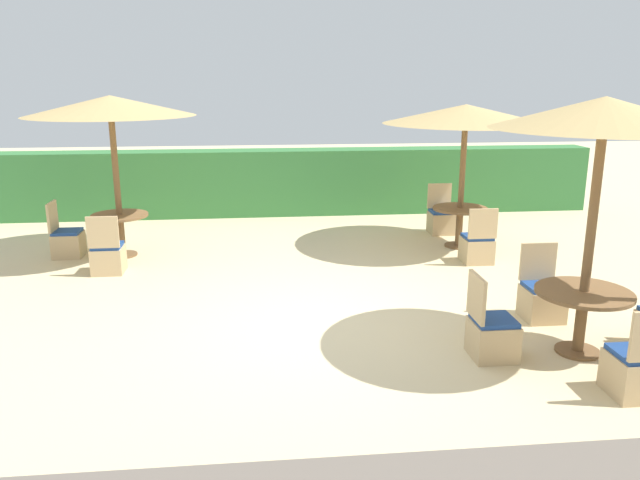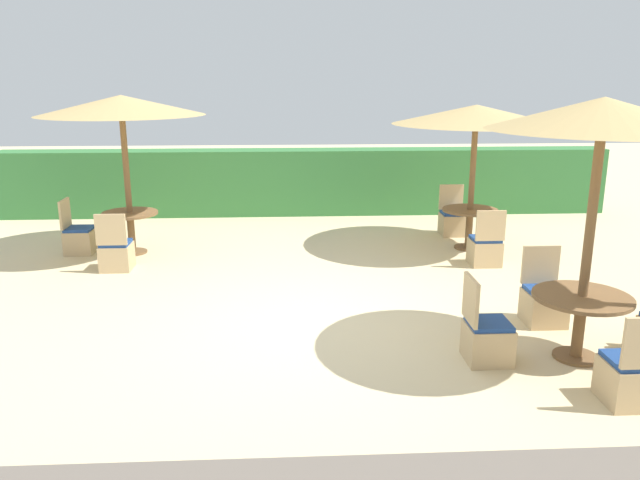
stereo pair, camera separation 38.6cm
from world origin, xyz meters
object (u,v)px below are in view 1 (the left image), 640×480
at_px(patio_chair_front_right_north, 542,299).
at_px(patio_chair_back_left_south, 108,256).
at_px(round_table_back_right, 460,217).
at_px(round_table_front_right, 583,305).
at_px(round_table_back_left, 120,225).
at_px(patio_chair_back_left_west, 67,241).
at_px(patio_chair_front_right_south, 636,370).
at_px(parasol_front_right, 605,115).
at_px(parasol_back_right, 466,115).
at_px(patio_chair_back_right_south, 477,247).
at_px(patio_chair_front_right_west, 491,334).
at_px(patio_chair_back_right_north, 441,220).
at_px(parasol_back_left, 110,106).

bearing_deg(patio_chair_front_right_north, patio_chair_back_left_south, -23.14).
bearing_deg(round_table_back_right, round_table_front_right, -90.98).
bearing_deg(round_table_back_left, round_table_back_right, -0.20).
relative_size(round_table_back_left, patio_chair_back_left_west, 1.00).
bearing_deg(patio_chair_front_right_south, parasol_front_right, 92.86).
height_order(parasol_back_right, round_table_back_right, parasol_back_right).
xyz_separation_m(parasol_front_right, round_table_back_right, (0.07, 4.37, -2.03)).
height_order(round_table_back_right, patio_chair_back_right_south, patio_chair_back_right_south).
bearing_deg(parasol_back_right, patio_chair_front_right_west, -103.76).
height_order(round_table_front_right, patio_chair_back_right_south, patio_chair_back_right_south).
height_order(round_table_back_right, round_table_back_left, round_table_back_left).
bearing_deg(parasol_back_right, patio_chair_back_left_south, -170.96).
relative_size(round_table_front_right, patio_chair_back_left_west, 1.10).
relative_size(parasol_front_right, patio_chair_back_right_south, 2.95).
height_order(patio_chair_back_right_south, patio_chair_back_right_north, same).
distance_m(round_table_front_right, patio_chair_back_left_south, 6.71).
bearing_deg(patio_chair_back_left_west, patio_chair_front_right_west, 51.68).
height_order(patio_chair_front_right_west, patio_chair_back_right_north, same).
bearing_deg(patio_chair_front_right_north, round_table_back_right, -90.84).
bearing_deg(parasol_back_left, patio_chair_front_right_west, -42.94).
xyz_separation_m(patio_chair_front_right_south, round_table_back_left, (-5.78, 5.36, 0.27)).
bearing_deg(patio_chair_front_right_south, patio_chair_back_right_south, 89.87).
height_order(patio_chair_front_right_north, parasol_back_right, parasol_back_right).
distance_m(patio_chair_front_right_west, patio_chair_back_left_west, 7.17).
height_order(round_table_back_right, patio_chair_back_left_south, patio_chair_back_left_south).
height_order(parasol_front_right, parasol_back_right, parasol_front_right).
height_order(patio_chair_front_right_north, parasol_back_left, parasol_back_left).
bearing_deg(parasol_back_left, round_table_back_right, -0.20).
relative_size(patio_chair_front_right_north, round_table_back_right, 0.98).
height_order(round_table_back_right, patio_chair_back_right_north, patio_chair_back_right_north).
bearing_deg(round_table_back_left, patio_chair_front_right_south, -42.82).
relative_size(patio_chair_back_right_north, patio_chair_back_left_south, 1.00).
bearing_deg(patio_chair_back_right_north, patio_chair_front_right_north, 89.75).
relative_size(patio_chair_front_right_west, round_table_back_left, 1.00).
bearing_deg(parasol_front_right, round_table_front_right, 0.00).
relative_size(parasol_back_left, round_table_back_left, 2.90).
distance_m(patio_chair_front_right_west, patio_chair_front_right_north, 1.43).
xyz_separation_m(parasol_back_right, patio_chair_back_right_south, (-0.02, -0.98, -2.04)).
bearing_deg(patio_chair_front_right_west, patio_chair_back_left_south, -126.08).
bearing_deg(round_table_back_right, parasol_back_left, 179.80).
bearing_deg(patio_chair_back_right_north, parasol_back_right, 91.82).
xyz_separation_m(parasol_back_right, round_table_back_right, (-0.00, 0.00, -1.77)).
relative_size(patio_chair_back_right_north, patio_chair_back_left_west, 1.00).
relative_size(parasol_front_right, round_table_back_right, 2.89).
relative_size(parasol_back_right, patio_chair_back_right_north, 3.02).
xyz_separation_m(parasol_front_right, patio_chair_back_right_north, (0.04, 5.34, -2.30)).
height_order(parasol_front_right, patio_chair_back_left_west, parasol_front_right).
xyz_separation_m(parasol_back_right, round_table_back_left, (-5.81, 0.02, -1.77)).
xyz_separation_m(round_table_back_right, round_table_back_left, (-5.81, 0.02, 0.00)).
bearing_deg(patio_chair_front_right_north, round_table_front_right, 88.54).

